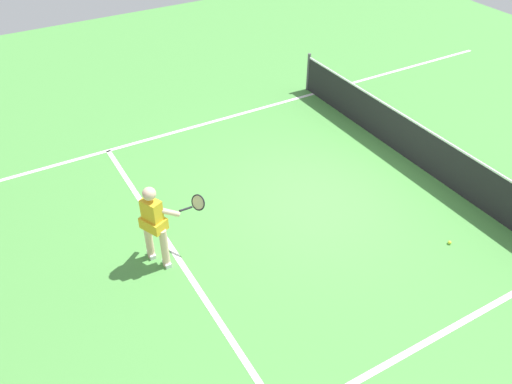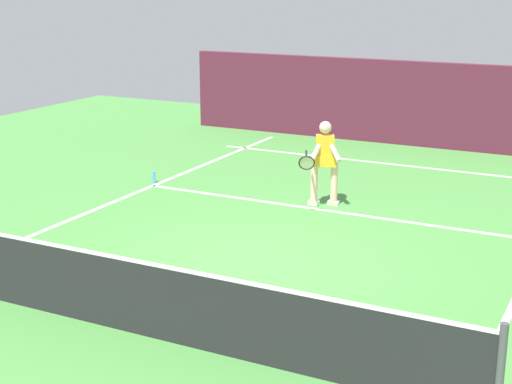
# 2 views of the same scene
# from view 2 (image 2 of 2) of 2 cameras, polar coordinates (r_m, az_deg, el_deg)

# --- Properties ---
(ground_plane) EXTENTS (24.58, 24.58, 0.00)m
(ground_plane) POSITION_cam_2_polar(r_m,az_deg,el_deg) (11.21, -0.72, -5.39)
(ground_plane) COLOR #4C9342
(court_back_wall) EXTENTS (12.36, 0.24, 2.06)m
(court_back_wall) POSITION_cam_2_polar(r_m,az_deg,el_deg) (19.28, 12.08, 6.36)
(court_back_wall) COLOR #561E33
(court_back_wall) RESTS_ON ground
(baseline_marking) EXTENTS (8.36, 0.10, 0.01)m
(baseline_marking) POSITION_cam_2_polar(r_m,az_deg,el_deg) (17.40, 9.98, 2.05)
(baseline_marking) COLOR white
(baseline_marking) RESTS_ON ground
(service_line_marking) EXTENTS (7.36, 0.10, 0.01)m
(service_line_marking) POSITION_cam_2_polar(r_m,az_deg,el_deg) (13.80, 5.11, -1.34)
(service_line_marking) COLOR white
(service_line_marking) RESTS_ON ground
(sideline_left_marking) EXTENTS (0.10, 16.91, 0.01)m
(sideline_left_marking) POSITION_cam_2_polar(r_m,az_deg,el_deg) (10.16, 18.21, -8.48)
(sideline_left_marking) COLOR white
(sideline_left_marking) RESTS_ON ground
(sideline_right_marking) EXTENTS (0.10, 16.91, 0.01)m
(sideline_right_marking) POSITION_cam_2_polar(r_m,az_deg,el_deg) (13.23, -15.01, -2.59)
(sideline_right_marking) COLOR white
(sideline_right_marking) RESTS_ON ground
(court_net) EXTENTS (8.04, 0.08, 1.01)m
(court_net) POSITION_cam_2_polar(r_m,az_deg,el_deg) (9.01, -8.40, -7.75)
(court_net) COLOR #4C4C51
(court_net) RESTS_ON ground
(tennis_player) EXTENTS (0.67, 1.12, 1.55)m
(tennis_player) POSITION_cam_2_polar(r_m,az_deg,el_deg) (13.88, 5.06, 2.36)
(tennis_player) COLOR beige
(tennis_player) RESTS_ON ground
(tennis_ball_near) EXTENTS (0.07, 0.07, 0.07)m
(tennis_ball_near) POSITION_cam_2_polar(r_m,az_deg,el_deg) (11.44, -14.26, -5.26)
(tennis_ball_near) COLOR #D1E533
(tennis_ball_near) RESTS_ON ground
(water_bottle) EXTENTS (0.07, 0.07, 0.24)m
(water_bottle) POSITION_cam_2_polar(r_m,az_deg,el_deg) (15.67, -7.57, 1.08)
(water_bottle) COLOR #4C9EE5
(water_bottle) RESTS_ON ground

